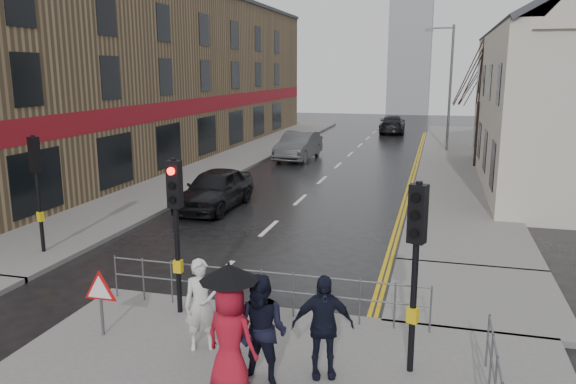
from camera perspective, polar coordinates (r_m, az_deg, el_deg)
The scene contains 21 objects.
ground at distance 12.76m, azimuth -12.10°, elevation -12.63°, with size 120.00×120.00×0.00m, color black.
left_pavement at distance 35.71m, azimuth -4.66°, elevation 3.79°, with size 4.00×44.00×0.14m, color #605E5B.
right_pavement at distance 35.64m, azimuth 16.62°, elevation 3.30°, with size 4.00×40.00×0.14m, color #605E5B.
pavement_bridge_right at distance 14.27m, azimuth 18.44°, elevation -9.95°, with size 4.00×4.20×0.14m, color #605E5B.
building_left_terrace at distance 36.66m, azimuth -13.62°, elevation 11.45°, with size 8.00×42.00×10.00m, color olive.
church_tower at distance 72.44m, azimuth 12.37°, elevation 14.92°, with size 5.00×5.00×18.00m, color gray.
traffic_signal_near_left at distance 12.03m, azimuth -11.35°, elevation -1.71°, with size 0.28×0.27×3.40m.
traffic_signal_near_right at distance 9.67m, azimuth 12.89°, elevation -5.24°, with size 0.34×0.33×3.40m.
traffic_signal_far_left at distance 17.42m, azimuth -24.19°, elevation 1.75°, with size 0.34×0.33×3.40m.
guard_railing_front at distance 12.23m, azimuth -2.71°, elevation -9.10°, with size 7.14×0.04×1.00m.
warning_sign at distance 11.79m, azimuth -18.55°, elevation -9.65°, with size 0.80×0.07×1.35m.
street_lamp at distance 38.24m, azimuth 15.93°, elevation 10.91°, with size 1.83×0.25×8.00m.
tree_near at distance 32.30m, azimuth 19.10°, elevation 11.30°, with size 2.40×2.40×6.58m.
tree_far at distance 40.32m, azimuth 19.02°, elevation 10.36°, with size 2.40×2.40×5.64m.
pedestrian_a at distance 10.83m, azimuth -8.79°, elevation -11.25°, with size 0.64×0.42×1.76m, color silver.
pedestrian_b at distance 9.54m, azimuth -2.68°, elevation -13.98°, with size 0.93×0.73×1.92m, color black.
pedestrian_with_umbrella at distance 9.34m, azimuth -5.91°, elevation -13.26°, with size 1.02×0.96×2.19m.
pedestrian_d at distance 9.84m, azimuth 3.53°, elevation -13.42°, with size 1.07×0.45×1.83m, color black.
car_parked at distance 22.03m, azimuth -7.41°, elevation 0.30°, with size 1.85×4.59×1.56m, color black.
car_mid at distance 34.08m, azimuth 1.06°, elevation 4.71°, with size 1.75×5.02×1.66m, color #3F4144.
car_far at distance 49.36m, azimuth 10.55°, elevation 6.77°, with size 2.12×5.21×1.51m, color black.
Camera 1 is at (5.47, -10.23, 5.32)m, focal length 35.00 mm.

